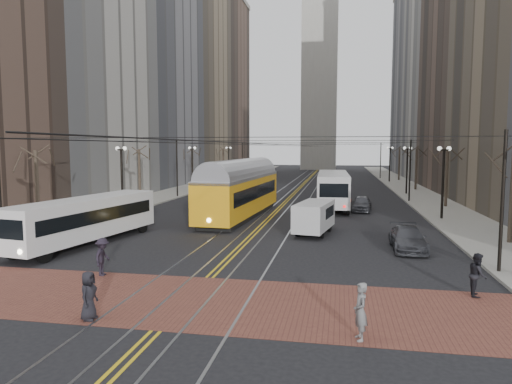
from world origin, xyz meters
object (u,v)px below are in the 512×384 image
at_px(cargo_van, 314,218).
at_px(sedan_parked, 408,239).
at_px(clock_tower, 320,30).
at_px(pedestrian_c, 478,275).
at_px(streetcar, 241,195).
at_px(sedan_silver, 340,185).
at_px(rear_bus, 333,190).
at_px(sedan_grey, 362,204).
at_px(pedestrian_b, 360,311).
at_px(transit_bus, 86,221).
at_px(pedestrian_d, 103,257).
at_px(pedestrian_a, 89,296).

bearing_deg(cargo_van, sedan_parked, -24.78).
relative_size(clock_tower, pedestrian_c, 38.84).
bearing_deg(streetcar, sedan_silver, 74.93).
xyz_separation_m(rear_bus, sedan_parked, (4.50, -18.03, -1.02)).
xyz_separation_m(clock_tower, sedan_grey, (7.64, -80.00, -35.26)).
height_order(rear_bus, pedestrian_b, rear_bus).
distance_m(streetcar, pedestrian_b, 25.11).
bearing_deg(transit_bus, sedan_grey, 54.95).
height_order(sedan_silver, pedestrian_c, pedestrian_c).
bearing_deg(pedestrian_b, sedan_silver, 168.24).
height_order(sedan_parked, pedestrian_c, pedestrian_c).
relative_size(sedan_grey, pedestrian_b, 2.35).
height_order(sedan_grey, pedestrian_b, pedestrian_b).
bearing_deg(transit_bus, pedestrian_d, -45.00).
relative_size(sedan_silver, pedestrian_d, 2.69).
bearing_deg(pedestrian_b, pedestrian_a, -102.47).
bearing_deg(pedestrian_c, cargo_van, 40.10).
distance_m(pedestrian_c, pedestrian_d, 15.85).
distance_m(pedestrian_b, pedestrian_c, 6.84).
distance_m(transit_bus, pedestrian_c, 21.12).
bearing_deg(transit_bus, clock_tower, 93.54).
height_order(pedestrian_c, pedestrian_d, pedestrian_d).
bearing_deg(sedan_parked, pedestrian_c, -79.26).
xyz_separation_m(cargo_van, sedan_silver, (1.74, 31.17, -0.31)).
distance_m(transit_bus, pedestrian_d, 7.47).
height_order(cargo_van, pedestrian_c, cargo_van).
bearing_deg(clock_tower, pedestrian_a, -91.37).
distance_m(sedan_parked, pedestrian_d, 16.42).
bearing_deg(sedan_silver, rear_bus, -90.92).
distance_m(cargo_van, pedestrian_d, 14.73).
bearing_deg(rear_bus, pedestrian_c, -78.54).
distance_m(rear_bus, sedan_silver, 16.99).
bearing_deg(sedan_silver, clock_tower, 96.99).
relative_size(sedan_grey, sedan_silver, 0.90).
distance_m(cargo_van, pedestrian_c, 13.70).
xyz_separation_m(cargo_van, pedestrian_b, (2.33, -16.77, -0.18)).
bearing_deg(sedan_parked, sedan_grey, 96.91).
bearing_deg(sedan_parked, sedan_silver, 96.21).
bearing_deg(rear_bus, clock_tower, 92.15).
height_order(transit_bus, pedestrian_b, transit_bus).
bearing_deg(clock_tower, transit_bus, -95.41).
xyz_separation_m(clock_tower, pedestrian_d, (-4.85, -103.50, -35.09)).
bearing_deg(pedestrian_a, rear_bus, -16.62).
bearing_deg(pedestrian_c, sedan_parked, 20.02).
xyz_separation_m(pedestrian_a, pedestrian_c, (13.59, 5.00, 0.02)).
relative_size(clock_tower, sedan_grey, 15.95).
height_order(pedestrian_b, pedestrian_c, pedestrian_b).
distance_m(sedan_parked, pedestrian_a, 17.73).
bearing_deg(pedestrian_b, pedestrian_d, -126.55).
height_order(rear_bus, pedestrian_d, rear_bus).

